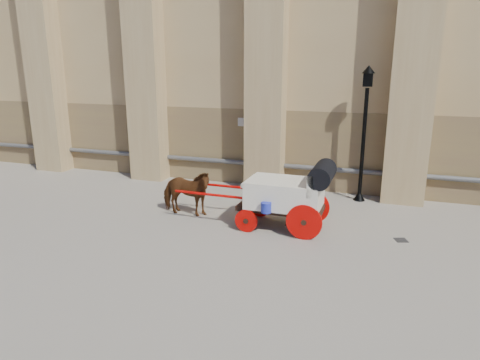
% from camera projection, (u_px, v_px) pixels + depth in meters
% --- Properties ---
extents(ground, '(90.00, 90.00, 0.00)m').
position_uv_depth(ground, '(264.00, 223.00, 13.01)').
color(ground, gray).
rests_on(ground, ground).
extents(horse, '(0.82, 1.79, 1.51)m').
position_uv_depth(horse, '(186.00, 192.00, 13.50)').
color(horse, '#613116').
rests_on(horse, ground).
extents(carriage, '(4.65, 1.65, 2.03)m').
position_uv_depth(carriage, '(290.00, 193.00, 12.30)').
color(carriage, black).
rests_on(carriage, ground).
extents(street_lamp, '(0.43, 0.43, 4.64)m').
position_uv_depth(street_lamp, '(364.00, 131.00, 14.54)').
color(street_lamp, black).
rests_on(street_lamp, ground).
extents(drain_grate_near, '(0.39, 0.39, 0.01)m').
position_uv_depth(drain_grate_near, '(292.00, 225.00, 12.83)').
color(drain_grate_near, black).
rests_on(drain_grate_near, ground).
extents(drain_grate_far, '(0.41, 0.41, 0.01)m').
position_uv_depth(drain_grate_far, '(401.00, 240.00, 11.71)').
color(drain_grate_far, black).
rests_on(drain_grate_far, ground).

